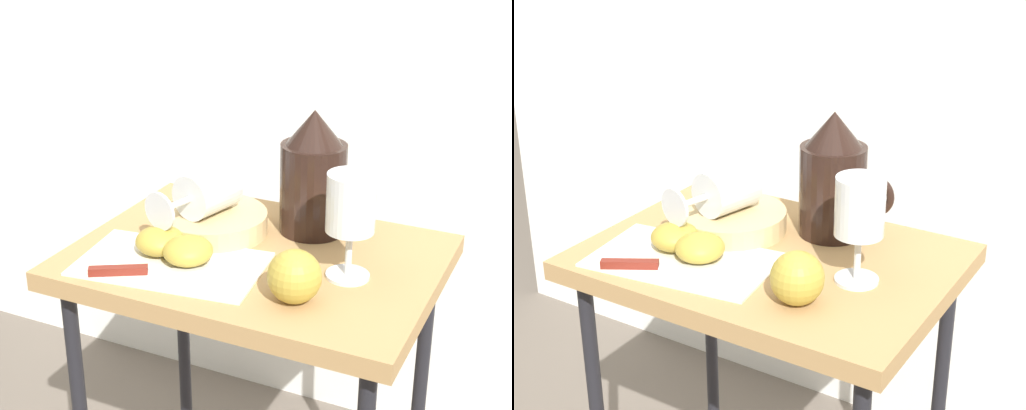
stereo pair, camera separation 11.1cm
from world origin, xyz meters
TOP-DOWN VIEW (x-y plane):
  - table at (0.00, 0.00)m, footprint 0.55×0.41m
  - linen_napkin at (-0.10, -0.09)m, footprint 0.29×0.20m
  - basket_tray at (-0.10, 0.04)m, footprint 0.18×0.18m
  - pitcher at (0.05, 0.12)m, footprint 0.16×0.11m
  - wine_glass_upright at (0.15, -0.01)m, footprint 0.07×0.07m
  - wine_glass_tipped_near at (-0.10, 0.03)m, footprint 0.10×0.16m
  - apple_half_left at (-0.13, -0.07)m, footprint 0.07×0.07m
  - apple_half_right at (-0.07, -0.08)m, footprint 0.07×0.07m
  - apple_whole at (0.11, -0.11)m, footprint 0.07×0.07m
  - knife at (-0.11, -0.13)m, footprint 0.22×0.13m

SIDE VIEW (x-z plane):
  - table at x=0.00m, z-range 0.26..0.94m
  - linen_napkin at x=-0.10m, z-range 0.68..0.68m
  - knife at x=-0.11m, z-range 0.68..0.69m
  - basket_tray at x=-0.10m, z-range 0.68..0.71m
  - apple_half_left at x=-0.13m, z-range 0.68..0.72m
  - apple_half_right at x=-0.07m, z-range 0.68..0.72m
  - apple_whole at x=0.11m, z-range 0.68..0.75m
  - wine_glass_tipped_near at x=-0.10m, z-range 0.71..0.79m
  - pitcher at x=0.05m, z-range 0.66..0.86m
  - wine_glass_upright at x=0.15m, z-range 0.71..0.86m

